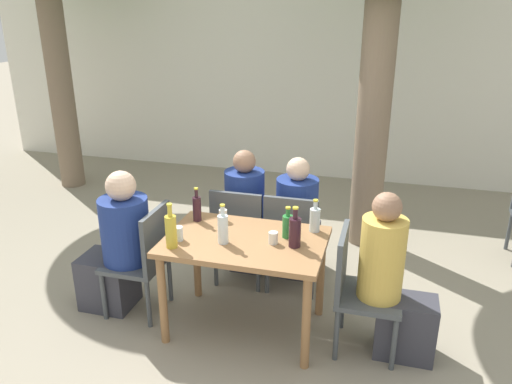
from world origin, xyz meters
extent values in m
plane|color=gray|center=(0.00, 0.00, 0.00)|extent=(30.00, 30.00, 0.00)
cube|color=white|center=(0.00, 3.73, 1.40)|extent=(10.00, 0.08, 2.80)
cylinder|color=#7A6651|center=(0.76, 1.75, 1.23)|extent=(0.32, 0.32, 2.46)
cylinder|color=#7A6651|center=(-3.18, 2.46, 1.29)|extent=(0.31, 0.31, 2.58)
cube|color=#996B42|center=(0.00, 0.00, 0.72)|extent=(1.15, 0.76, 0.04)
cylinder|color=#996B42|center=(-0.51, -0.32, 0.35)|extent=(0.06, 0.06, 0.70)
cylinder|color=#996B42|center=(0.51, -0.32, 0.35)|extent=(0.06, 0.06, 0.70)
cylinder|color=#996B42|center=(-0.51, 0.32, 0.35)|extent=(0.06, 0.06, 0.70)
cylinder|color=#996B42|center=(0.51, 0.32, 0.35)|extent=(0.06, 0.06, 0.70)
cube|color=#474C51|center=(-0.89, 0.00, 0.42)|extent=(0.44, 0.44, 0.04)
cube|color=#474C51|center=(-0.69, 0.00, 0.66)|extent=(0.04, 0.44, 0.45)
cylinder|color=#474C51|center=(-1.08, 0.19, 0.20)|extent=(0.04, 0.04, 0.40)
cylinder|color=#474C51|center=(-1.08, -0.19, 0.20)|extent=(0.04, 0.04, 0.40)
cylinder|color=#474C51|center=(-0.70, 0.19, 0.20)|extent=(0.04, 0.04, 0.40)
cylinder|color=#474C51|center=(-0.70, -0.19, 0.20)|extent=(0.04, 0.04, 0.40)
cube|color=#474C51|center=(0.89, 0.00, 0.42)|extent=(0.44, 0.44, 0.04)
cube|color=#474C51|center=(0.69, 0.00, 0.66)|extent=(0.04, 0.44, 0.45)
cylinder|color=#474C51|center=(1.08, -0.19, 0.20)|extent=(0.04, 0.04, 0.40)
cylinder|color=#474C51|center=(1.08, 0.19, 0.20)|extent=(0.04, 0.04, 0.40)
cylinder|color=#474C51|center=(0.70, -0.19, 0.20)|extent=(0.04, 0.04, 0.40)
cylinder|color=#474C51|center=(0.70, 0.19, 0.20)|extent=(0.04, 0.04, 0.40)
cube|color=#474C51|center=(-0.23, 0.70, 0.42)|extent=(0.44, 0.44, 0.04)
cube|color=#474C51|center=(-0.23, 0.50, 0.66)|extent=(0.44, 0.04, 0.45)
cylinder|color=#474C51|center=(-0.04, 0.89, 0.20)|extent=(0.04, 0.04, 0.40)
cylinder|color=#474C51|center=(-0.42, 0.89, 0.20)|extent=(0.04, 0.04, 0.40)
cylinder|color=#474C51|center=(-0.04, 0.51, 0.20)|extent=(0.04, 0.04, 0.40)
cylinder|color=#474C51|center=(-0.42, 0.51, 0.20)|extent=(0.04, 0.04, 0.40)
cube|color=#474C51|center=(0.23, 0.70, 0.42)|extent=(0.44, 0.44, 0.04)
cube|color=#474C51|center=(0.23, 0.50, 0.66)|extent=(0.44, 0.04, 0.45)
cylinder|color=#474C51|center=(0.42, 0.89, 0.20)|extent=(0.04, 0.04, 0.40)
cylinder|color=#474C51|center=(0.04, 0.89, 0.20)|extent=(0.04, 0.04, 0.40)
cylinder|color=#474C51|center=(0.42, 0.51, 0.20)|extent=(0.04, 0.04, 0.40)
cylinder|color=#474C51|center=(0.04, 0.51, 0.20)|extent=(0.04, 0.04, 0.40)
cylinder|color=#474C51|center=(2.16, 1.93, 0.20)|extent=(0.04, 0.04, 0.40)
cube|color=#383842|center=(-1.15, 0.00, 0.22)|extent=(0.40, 0.33, 0.44)
cylinder|color=navy|center=(-0.95, 0.00, 0.70)|extent=(0.37, 0.37, 0.51)
sphere|color=beige|center=(-0.95, 0.00, 1.05)|extent=(0.23, 0.23, 0.23)
cube|color=#383842|center=(1.15, 0.00, 0.22)|extent=(0.40, 0.27, 0.44)
cylinder|color=gold|center=(0.95, 0.00, 0.72)|extent=(0.30, 0.30, 0.57)
sphere|color=#936B51|center=(0.95, 0.00, 1.10)|extent=(0.19, 0.19, 0.19)
cube|color=#383842|center=(-0.23, 0.96, 0.22)|extent=(0.31, 0.40, 0.44)
cylinder|color=navy|center=(-0.23, 0.76, 0.71)|extent=(0.34, 0.34, 0.55)
sphere|color=#936B51|center=(-0.23, 0.76, 1.07)|extent=(0.19, 0.19, 0.19)
cube|color=#383842|center=(0.23, 0.96, 0.22)|extent=(0.32, 0.40, 0.44)
cylinder|color=navy|center=(0.23, 0.76, 0.70)|extent=(0.35, 0.35, 0.52)
sphere|color=beige|center=(0.23, 0.76, 1.05)|extent=(0.19, 0.19, 0.19)
cylinder|color=gold|center=(-0.45, -0.25, 0.86)|extent=(0.08, 0.08, 0.23)
cylinder|color=gold|center=(-0.45, -0.25, 1.01)|extent=(0.03, 0.03, 0.08)
cylinder|color=gold|center=(-0.45, -0.25, 1.06)|extent=(0.04, 0.04, 0.01)
cylinder|color=silver|center=(-0.13, -0.09, 0.85)|extent=(0.07, 0.07, 0.21)
cylinder|color=silver|center=(-0.13, -0.09, 0.98)|extent=(0.03, 0.03, 0.07)
cylinder|color=gold|center=(-0.13, -0.09, 1.03)|extent=(0.04, 0.04, 0.01)
cylinder|color=#331923|center=(0.36, -0.01, 0.85)|extent=(0.08, 0.08, 0.21)
cylinder|color=#331923|center=(0.36, -0.01, 0.99)|extent=(0.03, 0.03, 0.07)
cylinder|color=gold|center=(0.36, -0.01, 1.03)|extent=(0.04, 0.04, 0.01)
cylinder|color=silver|center=(0.46, 0.27, 0.83)|extent=(0.08, 0.08, 0.18)
cylinder|color=silver|center=(0.46, 0.27, 0.95)|extent=(0.03, 0.03, 0.06)
cylinder|color=gold|center=(0.46, 0.27, 0.99)|extent=(0.04, 0.04, 0.01)
cylinder|color=#287A38|center=(0.29, 0.12, 0.82)|extent=(0.08, 0.08, 0.16)
cylinder|color=#287A38|center=(0.29, 0.12, 0.93)|extent=(0.03, 0.03, 0.06)
cylinder|color=gold|center=(0.29, 0.12, 0.97)|extent=(0.04, 0.04, 0.01)
cylinder|color=#331923|center=(-0.45, 0.22, 0.84)|extent=(0.07, 0.07, 0.19)
cylinder|color=#331923|center=(-0.45, 0.22, 0.97)|extent=(0.03, 0.03, 0.07)
cylinder|color=gold|center=(-0.45, 0.22, 1.01)|extent=(0.03, 0.03, 0.01)
cylinder|color=silver|center=(0.21, -0.01, 0.79)|extent=(0.07, 0.07, 0.09)
cylinder|color=silver|center=(-0.25, 0.26, 0.79)|extent=(0.06, 0.06, 0.09)
cylinder|color=silver|center=(-0.45, -0.14, 0.79)|extent=(0.07, 0.07, 0.10)
camera|label=1|loc=(0.93, -3.06, 2.32)|focal=35.00mm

